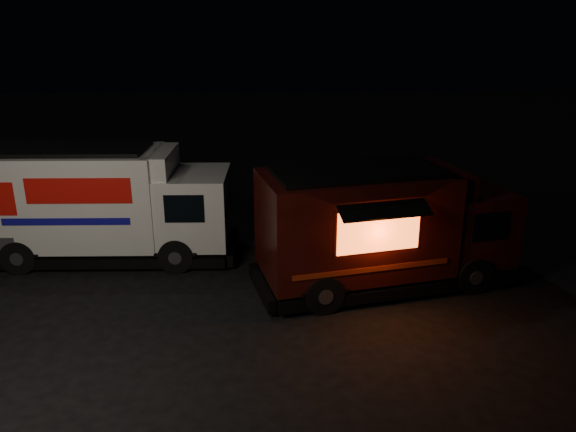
# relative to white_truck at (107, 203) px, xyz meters

# --- Properties ---
(ground) EXTENTS (80.00, 80.00, 0.00)m
(ground) POSITION_rel_white_truck_xyz_m (2.32, -3.24, -1.48)
(ground) COLOR black
(ground) RESTS_ON ground
(white_truck) EXTENTS (6.58, 2.43, 2.95)m
(white_truck) POSITION_rel_white_truck_xyz_m (0.00, 0.00, 0.00)
(white_truck) COLOR white
(white_truck) RESTS_ON ground
(red_truck) EXTENTS (6.43, 3.49, 2.84)m
(red_truck) POSITION_rel_white_truck_xyz_m (6.81, -1.91, -0.06)
(red_truck) COLOR #3B0C0A
(red_truck) RESTS_ON ground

